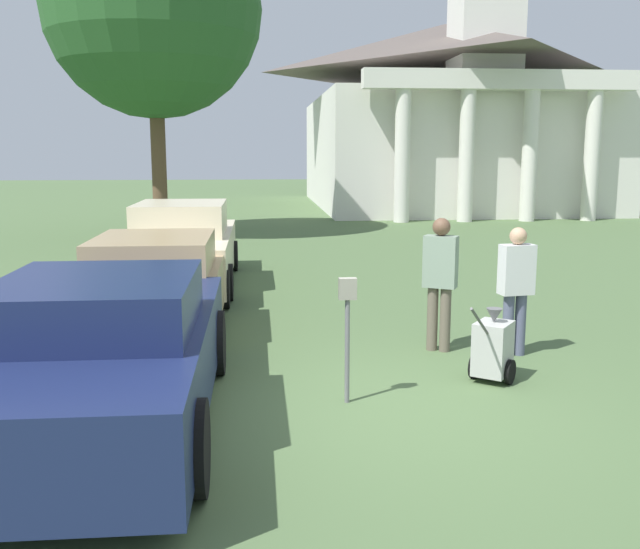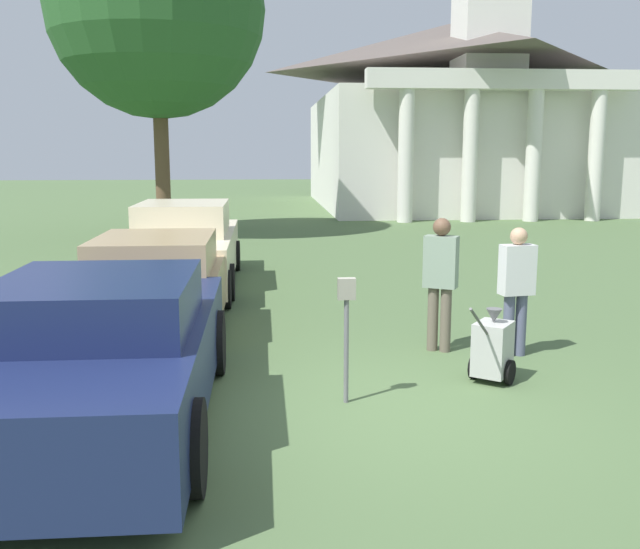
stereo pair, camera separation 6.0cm
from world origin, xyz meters
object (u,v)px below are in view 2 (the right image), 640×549
(parking_meter, at_px, (346,316))
(parked_car_navy, at_px, (104,355))
(equipment_cart, at_px, (493,348))
(person_worker, at_px, (440,276))
(church, at_px, (450,101))
(parked_car_cream, at_px, (185,247))
(parked_car_tan, at_px, (158,288))
(person_supervisor, at_px, (517,284))

(parking_meter, bearing_deg, parked_car_navy, -169.14)
(parked_car_navy, relative_size, equipment_cart, 4.86)
(person_worker, xyz_separation_m, equipment_cart, (0.29, -1.29, -0.61))
(parked_car_navy, distance_m, church, 29.09)
(parked_car_cream, distance_m, parking_meter, 7.22)
(parking_meter, height_order, person_worker, person_worker)
(parking_meter, xyz_separation_m, equipment_cart, (1.73, 0.54, -0.53))
(parked_car_tan, relative_size, parking_meter, 3.72)
(parked_car_navy, bearing_deg, parked_car_tan, 89.95)
(parked_car_cream, xyz_separation_m, person_supervisor, (4.68, -5.29, 0.19))
(parking_meter, relative_size, equipment_cart, 1.32)
(person_worker, height_order, church, church)
(parked_car_navy, height_order, parking_meter, parked_car_navy)
(church, bearing_deg, person_supervisor, -102.75)
(parked_car_cream, xyz_separation_m, equipment_cart, (4.07, -6.29, -0.35))
(parked_car_cream, relative_size, parking_meter, 3.98)
(parking_meter, xyz_separation_m, church, (7.97, 26.43, 3.98))
(parked_car_cream, bearing_deg, person_supervisor, -48.58)
(parked_car_tan, relative_size, person_supervisor, 2.97)
(parking_meter, bearing_deg, church, 73.22)
(parking_meter, bearing_deg, person_worker, 51.99)
(parking_meter, xyz_separation_m, person_worker, (1.44, 1.84, 0.08))
(person_worker, xyz_separation_m, church, (6.53, 24.59, 3.91))
(parked_car_cream, bearing_deg, parked_car_navy, -90.05)
(equipment_cart, height_order, church, church)
(parked_car_cream, distance_m, person_supervisor, 7.07)
(parked_car_cream, relative_size, equipment_cart, 5.24)
(parked_car_tan, distance_m, person_worker, 3.99)
(parked_car_navy, xyz_separation_m, person_supervisor, (4.68, 1.99, 0.23))
(parked_car_cream, relative_size, person_supervisor, 3.18)
(parking_meter, relative_size, church, 0.05)
(parked_car_navy, xyz_separation_m, parked_car_tan, (0.00, 3.53, -0.04))
(person_worker, bearing_deg, equipment_cart, 130.50)
(person_supervisor, bearing_deg, equipment_cart, 49.44)
(parked_car_tan, bearing_deg, church, 66.13)
(parked_car_cream, height_order, person_worker, person_worker)
(parked_car_cream, bearing_deg, equipment_cart, -57.14)
(person_worker, distance_m, equipment_cart, 1.46)
(parked_car_navy, bearing_deg, person_worker, 31.13)
(parking_meter, bearing_deg, parked_car_cream, 108.93)
(parked_car_tan, distance_m, parked_car_cream, 3.75)
(parking_meter, bearing_deg, equipment_cart, 17.53)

